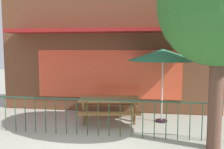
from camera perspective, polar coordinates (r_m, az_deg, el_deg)
name	(u,v)px	position (r m, az deg, el deg)	size (l,w,h in m)	color
pub_storefront	(109,37)	(8.85, -0.77, 8.76)	(7.86, 1.46, 5.37)	#4D1C15
patio_fence_front	(93,111)	(6.44, -4.51, -8.33)	(6.63, 0.04, 0.97)	#244632
picnic_table_left	(109,103)	(7.47, -0.64, -6.68)	(1.97, 1.60, 0.79)	olive
patio_umbrella	(163,55)	(7.59, 11.70, 4.43)	(2.16, 2.16, 2.25)	black
street_tree	(220,5)	(5.92, 23.70, 14.46)	(2.67, 2.67, 4.54)	brown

